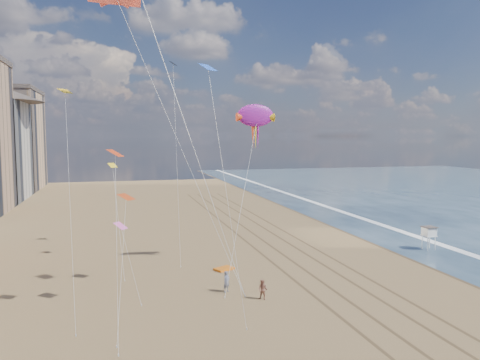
% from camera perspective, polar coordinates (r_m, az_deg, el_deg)
% --- Properties ---
extents(wet_sand, '(260.00, 260.00, 0.00)m').
position_cam_1_polar(wet_sand, '(74.59, 15.32, -5.86)').
color(wet_sand, '#42301E').
rests_on(wet_sand, ground).
extents(foam, '(260.00, 260.00, 0.00)m').
position_cam_1_polar(foam, '(76.76, 18.04, -5.62)').
color(foam, white).
rests_on(foam, ground).
extents(tracks, '(7.68, 120.00, 0.01)m').
position_cam_1_polar(tracks, '(58.75, 6.20, -8.72)').
color(tracks, brown).
rests_on(tracks, ground).
extents(lifeguard_stand, '(1.62, 1.62, 2.92)m').
position_cam_1_polar(lifeguard_stand, '(63.91, 22.05, -5.88)').
color(lifeguard_stand, white).
rests_on(lifeguard_stand, ground).
extents(grounded_kite, '(2.37, 2.08, 0.23)m').
position_cam_1_polar(grounded_kite, '(51.01, -1.95, -10.76)').
color(grounded_kite, orange).
rests_on(grounded_kite, ground).
extents(show_kite, '(5.04, 5.43, 19.65)m').
position_cam_1_polar(show_kite, '(51.20, 1.89, 7.81)').
color(show_kite, '#921691').
rests_on(show_kite, ground).
extents(kite_flyer_a, '(0.85, 0.77, 1.94)m').
position_cam_1_polar(kite_flyer_a, '(43.93, -1.65, -12.27)').
color(kite_flyer_a, slate).
rests_on(kite_flyer_a, ground).
extents(kite_flyer_b, '(1.11, 1.08, 1.80)m').
position_cam_1_polar(kite_flyer_b, '(41.98, 2.80, -13.22)').
color(kite_flyer_b, '#945F4B').
rests_on(kite_flyer_b, ground).
extents(small_kites, '(13.90, 20.97, 18.04)m').
position_cam_1_polar(small_kites, '(44.78, -12.63, 5.45)').
color(small_kites, yellow).
rests_on(small_kites, ground).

